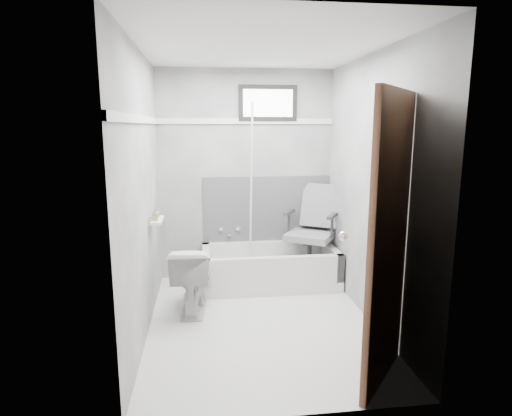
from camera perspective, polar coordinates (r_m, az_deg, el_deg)
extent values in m
plane|color=white|center=(4.05, 0.63, -14.99)|extent=(2.60, 2.60, 0.00)
plane|color=silver|center=(3.70, 0.72, 20.73)|extent=(2.60, 2.60, 0.00)
cube|color=slate|center=(4.97, -1.36, 4.32)|extent=(2.00, 0.02, 2.40)
cube|color=slate|center=(2.43, 4.81, -2.65)|extent=(2.00, 0.02, 2.40)
cube|color=slate|center=(3.69, -14.91, 1.67)|extent=(0.02, 2.60, 2.40)
cube|color=slate|center=(3.95, 15.22, 2.24)|extent=(0.02, 2.60, 2.40)
imported|color=silver|center=(4.21, -8.50, -9.27)|extent=(0.42, 0.69, 0.65)
cube|color=#4C4C4F|center=(5.05, 1.50, -0.17)|extent=(1.50, 0.02, 0.78)
cube|color=white|center=(4.92, -1.37, 11.49)|extent=(2.00, 0.02, 0.06)
cube|color=white|center=(3.64, -15.19, 11.34)|extent=(0.02, 2.60, 0.06)
cylinder|color=silver|center=(4.75, -0.65, 2.20)|extent=(0.02, 0.31, 1.93)
cube|color=white|center=(4.10, -13.05, -1.60)|extent=(0.10, 0.32, 0.02)
imported|color=#9A854D|center=(4.01, -13.34, -0.94)|extent=(0.06, 0.06, 0.12)
imported|color=teal|center=(4.15, -13.14, -0.62)|extent=(0.08, 0.08, 0.08)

